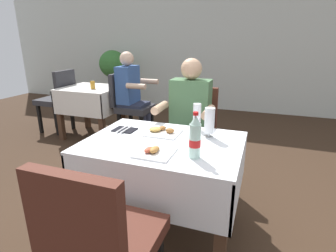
# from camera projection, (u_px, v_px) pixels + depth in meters

# --- Properties ---
(ground_plane) EXTENTS (11.00, 11.00, 0.00)m
(ground_plane) POSITION_uv_depth(u_px,v_px,m) (171.00, 235.00, 2.04)
(ground_plane) COLOR #382619
(back_wall) EXTENTS (11.00, 0.12, 3.02)m
(back_wall) POSITION_uv_depth(u_px,v_px,m) (239.00, 33.00, 5.16)
(back_wall) COLOR silver
(back_wall) RESTS_ON ground
(main_dining_table) EXTENTS (1.08, 0.79, 0.75)m
(main_dining_table) POSITION_uv_depth(u_px,v_px,m) (163.00, 165.00, 1.92)
(main_dining_table) COLOR white
(main_dining_table) RESTS_ON ground
(chair_far_diner_seat) EXTENTS (0.44, 0.50, 0.97)m
(chair_far_diner_seat) POSITION_uv_depth(u_px,v_px,m) (192.00, 132.00, 2.63)
(chair_far_diner_seat) COLOR #4C2319
(chair_far_diner_seat) RESTS_ON ground
(chair_near_camera_side) EXTENTS (0.44, 0.50, 0.97)m
(chair_near_camera_side) POSITION_uv_depth(u_px,v_px,m) (102.00, 240.00, 1.21)
(chair_near_camera_side) COLOR #4C2319
(chair_near_camera_side) RESTS_ON ground
(seated_diner_far) EXTENTS (0.50, 0.46, 1.26)m
(seated_diner_far) POSITION_uv_depth(u_px,v_px,m) (189.00, 119.00, 2.48)
(seated_diner_far) COLOR #282D42
(seated_diner_far) RESTS_ON ground
(plate_near_camera) EXTENTS (0.23, 0.23, 0.05)m
(plate_near_camera) POSITION_uv_depth(u_px,v_px,m) (154.00, 151.00, 1.66)
(plate_near_camera) COLOR white
(plate_near_camera) RESTS_ON main_dining_table
(plate_far_diner) EXTENTS (0.24, 0.24, 0.05)m
(plate_far_diner) POSITION_uv_depth(u_px,v_px,m) (162.00, 131.00, 2.02)
(plate_far_diner) COLOR white
(plate_far_diner) RESTS_ON main_dining_table
(beer_glass_left) EXTENTS (0.07, 0.07, 0.21)m
(beer_glass_left) POSITION_uv_depth(u_px,v_px,m) (197.00, 117.00, 2.06)
(beer_glass_left) COLOR white
(beer_glass_left) RESTS_ON main_dining_table
(beer_glass_middle) EXTENTS (0.07, 0.07, 0.22)m
(beer_glass_middle) POSITION_uv_depth(u_px,v_px,m) (209.00, 123.00, 1.90)
(beer_glass_middle) COLOR white
(beer_glass_middle) RESTS_ON main_dining_table
(cola_bottle_primary) EXTENTS (0.07, 0.07, 0.28)m
(cola_bottle_primary) POSITION_uv_depth(u_px,v_px,m) (195.00, 138.00, 1.57)
(cola_bottle_primary) COLOR silver
(cola_bottle_primary) RESTS_ON main_dining_table
(napkin_cutlery_set) EXTENTS (0.17, 0.19, 0.01)m
(napkin_cutlery_set) POSITION_uv_depth(u_px,v_px,m) (125.00, 130.00, 2.08)
(napkin_cutlery_set) COLOR black
(napkin_cutlery_set) RESTS_ON main_dining_table
(background_dining_table) EXTENTS (0.81, 0.74, 0.75)m
(background_dining_table) POSITION_uv_depth(u_px,v_px,m) (92.00, 101.00, 3.96)
(background_dining_table) COLOR white
(background_dining_table) RESTS_ON ground
(background_chair_left) EXTENTS (0.50, 0.44, 0.97)m
(background_chair_left) POSITION_uv_depth(u_px,v_px,m) (58.00, 97.00, 4.16)
(background_chair_left) COLOR #2D2D33
(background_chair_left) RESTS_ON ground
(background_chair_right) EXTENTS (0.50, 0.44, 0.97)m
(background_chair_right) POSITION_uv_depth(u_px,v_px,m) (129.00, 103.00, 3.76)
(background_chair_right) COLOR #2D2D33
(background_chair_right) RESTS_ON ground
(background_patron) EXTENTS (0.46, 0.50, 1.26)m
(background_patron) POSITION_uv_depth(u_px,v_px,m) (132.00, 93.00, 3.70)
(background_patron) COLOR #282D42
(background_patron) RESTS_ON ground
(background_table_tumbler) EXTENTS (0.06, 0.06, 0.11)m
(background_table_tumbler) POSITION_uv_depth(u_px,v_px,m) (93.00, 85.00, 3.76)
(background_table_tumbler) COLOR #C68928
(background_table_tumbler) RESTS_ON background_dining_table
(potted_plant_corner) EXTENTS (0.57, 0.57, 1.19)m
(potted_plant_corner) POSITION_uv_depth(u_px,v_px,m) (113.00, 72.00, 5.73)
(potted_plant_corner) COLOR brown
(potted_plant_corner) RESTS_ON ground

